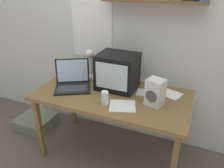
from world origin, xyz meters
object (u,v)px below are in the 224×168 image
object	(u,v)px
space_heater	(155,92)
open_notebook	(122,106)
corner_desk	(112,99)
juice_glass	(105,99)
desk_lamp	(90,60)
printed_handout	(167,93)
loose_paper_near_monitor	(147,93)
loose_paper_near_laptop	(70,76)
laptop	(73,80)
floor_cushion	(37,121)
crt_monitor	(118,71)

from	to	relation	value
space_heater	open_notebook	xyz separation A→B (m)	(-0.24, -0.13, -0.12)
corner_desk	juice_glass	distance (m)	0.24
desk_lamp	space_heater	bearing A→B (deg)	-41.44
printed_handout	loose_paper_near_monitor	world-z (taller)	same
loose_paper_near_laptop	laptop	bearing A→B (deg)	-50.03
space_heater	printed_handout	size ratio (longest dim) A/B	0.80
laptop	juice_glass	distance (m)	0.48
space_heater	floor_cushion	bearing A→B (deg)	-167.53
floor_cushion	juice_glass	bearing A→B (deg)	-14.42
printed_handout	floor_cushion	distance (m)	1.71
corner_desk	open_notebook	bearing A→B (deg)	-45.52
crt_monitor	open_notebook	distance (m)	0.39
space_heater	loose_paper_near_laptop	xyz separation A→B (m)	(-1.00, 0.23, -0.12)
desk_lamp	juice_glass	bearing A→B (deg)	-72.05
juice_glass	space_heater	distance (m)	0.43
corner_desk	juice_glass	world-z (taller)	juice_glass
space_heater	printed_handout	world-z (taller)	space_heater
crt_monitor	desk_lamp	bearing A→B (deg)	166.13
loose_paper_near_monitor	open_notebook	size ratio (longest dim) A/B	0.81
crt_monitor	space_heater	distance (m)	0.46
desk_lamp	loose_paper_near_laptop	world-z (taller)	desk_lamp
space_heater	crt_monitor	bearing A→B (deg)	173.18
corner_desk	floor_cushion	size ratio (longest dim) A/B	3.47
desk_lamp	loose_paper_near_laptop	bearing A→B (deg)	168.67
printed_handout	open_notebook	distance (m)	0.50
corner_desk	loose_paper_near_monitor	world-z (taller)	loose_paper_near_monitor
loose_paper_near_monitor	loose_paper_near_laptop	xyz separation A→B (m)	(-0.89, 0.05, 0.00)
crt_monitor	loose_paper_near_laptop	size ratio (longest dim) A/B	1.45
corner_desk	open_notebook	distance (m)	0.25
juice_glass	loose_paper_near_monitor	distance (m)	0.45
crt_monitor	loose_paper_near_monitor	xyz separation A→B (m)	(0.31, -0.00, -0.17)
printed_handout	open_notebook	size ratio (longest dim) A/B	1.09
printed_handout	laptop	bearing A→B (deg)	-166.17
open_notebook	loose_paper_near_monitor	bearing A→B (deg)	65.87
crt_monitor	desk_lamp	size ratio (longest dim) A/B	1.15
space_heater	loose_paper_near_laptop	distance (m)	1.03
desk_lamp	open_notebook	distance (m)	0.68
corner_desk	printed_handout	size ratio (longest dim) A/B	4.92
space_heater	corner_desk	bearing A→B (deg)	-168.97
corner_desk	loose_paper_near_laptop	distance (m)	0.62
printed_handout	loose_paper_near_laptop	size ratio (longest dim) A/B	1.13
corner_desk	desk_lamp	world-z (taller)	desk_lamp
corner_desk	juice_glass	size ratio (longest dim) A/B	11.65
laptop	open_notebook	distance (m)	0.62
space_heater	open_notebook	distance (m)	0.30
printed_handout	juice_glass	bearing A→B (deg)	-137.86
loose_paper_near_monitor	floor_cushion	size ratio (longest dim) A/B	0.53
desk_lamp	printed_handout	bearing A→B (deg)	-22.83
crt_monitor	juice_glass	size ratio (longest dim) A/B	3.04
crt_monitor	loose_paper_near_laptop	distance (m)	0.61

